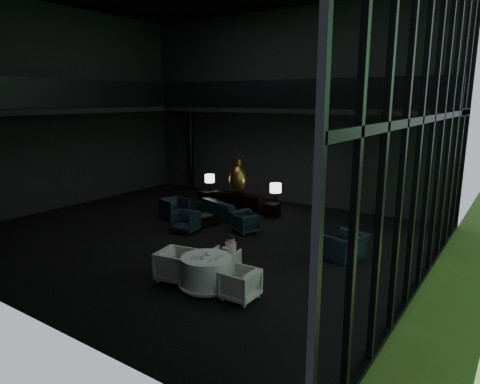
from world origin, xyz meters
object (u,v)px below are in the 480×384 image
Objects in this scene: child at (231,246)px; lounge_armchair_south at (186,221)px; bronze_urn at (238,179)px; table_lamp_left at (210,179)px; lounge_armchair_west at (174,206)px; window_armchair at (345,241)px; coffee_table at (202,219)px; dining_chair_east at (240,283)px; console at (238,202)px; dining_table at (206,274)px; table_lamp_right at (276,189)px; dining_chair_north at (224,262)px; lounge_armchair_east at (245,223)px; side_table_left at (207,198)px; dining_chair_west at (176,262)px; sofa at (224,204)px; side_table_right at (272,210)px.

lounge_armchair_south is at bearing -31.39° from child.
bronze_urn is 2.00× the size of table_lamp_left.
bronze_urn is 1.43× the size of lounge_armchair_west.
lounge_armchair_west is 0.84× the size of window_armchair.
dining_chair_east is at bearing -42.77° from coffee_table.
console is 1.64× the size of dining_table.
lounge_armchair_west is (-2.92, -2.51, -0.57)m from table_lamp_right.
child reaches higher than dining_chair_north.
dining_chair_east is (6.04, -6.60, -0.71)m from table_lamp_left.
console is at bearing -120.14° from lounge_armchair_east.
side_table_left is at bearing -176.13° from table_lamp_right.
child is at bearing -41.63° from coffee_table.
lounge_armchair_west is 6.20m from dining_table.
table_lamp_right is 1.21× the size of child.
lounge_armchair_east is 1.17× the size of child.
dining_chair_east is at bearing -98.95° from dining_chair_west.
dining_chair_west reaches higher than dining_chair_east.
sofa reaches higher than dining_chair_west.
dining_chair_east is at bearing -65.93° from side_table_right.
dining_chair_north is at bearing -72.50° from side_table_right.
dining_chair_north is at bearing 97.22° from dining_table.
dining_chair_north is (4.91, -5.45, 0.03)m from side_table_left.
lounge_armchair_east is at bearing -148.63° from dining_chair_east.
bronze_urn reaches higher than lounge_armchair_west.
lounge_armchair_west is 5.67m from dining_chair_west.
dining_chair_north is (1.47, -3.19, -0.02)m from lounge_armchair_east.
side_table_left is 7.37m from child.
bronze_urn is at bearing 11.53° from dining_chair_west.
sofa reaches higher than dining_chair_north.
lounge_armchair_south is at bearing 137.78° from dining_table.
bronze_urn is at bearing 1.15° from side_table_left.
dining_chair_north reaches higher than coffee_table.
dining_chair_east is (4.27, -3.04, -0.02)m from lounge_armchair_south.
console is 3.74× the size of side_table_left.
lounge_armchair_west is at bearing 178.71° from coffee_table.
dining_chair_east is (4.35, -5.28, -0.11)m from sofa.
coffee_table is (1.37, -0.03, -0.29)m from lounge_armchair_west.
child is at bearing -24.19° from window_armchair.
window_armchair reaches higher than dining_chair_east.
table_lamp_left is 0.60× the size of window_armchair.
coffee_table is (0.05, -2.35, -1.11)m from bronze_urn.
bronze_urn is 0.54× the size of sofa.
dining_chair_west is at bearing -68.15° from console.
dining_table is 0.84m from dining_chair_north.
side_table_left reaches higher than side_table_right.
window_armchair is (3.86, -2.87, -0.56)m from table_lamp_right.
window_armchair is (5.46, -2.68, -0.80)m from bronze_urn.
side_table_right is 0.81× the size of dining_chair_north.
table_lamp_left is 0.89× the size of dining_chair_east.
window_armchair reaches higher than side_table_right.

